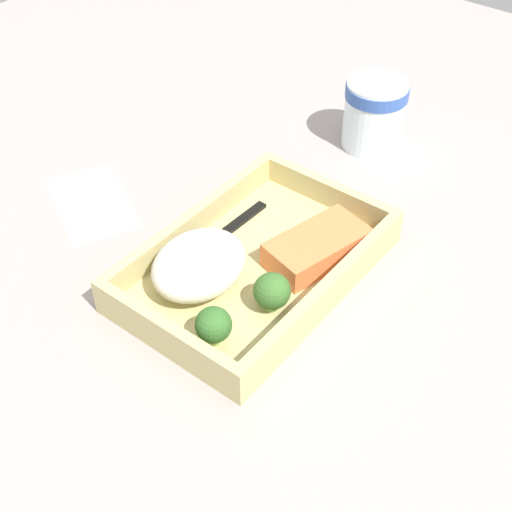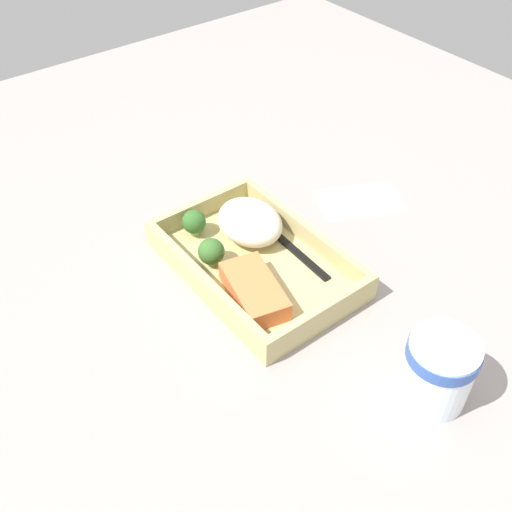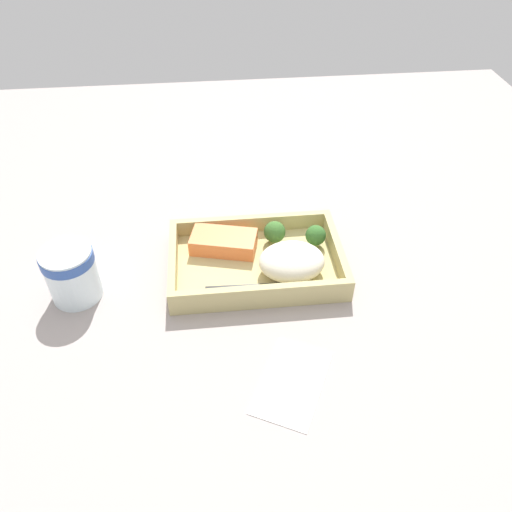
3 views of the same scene
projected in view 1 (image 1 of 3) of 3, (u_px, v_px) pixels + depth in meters
The scene contains 10 objects.
ground_plane at pixel (256, 281), 77.84cm from camera, with size 160.00×160.00×2.00cm, color #9C908C.
takeout_tray at pixel (256, 270), 76.75cm from camera, with size 28.85×19.00×1.20cm, color tan.
tray_rim at pixel (256, 256), 75.31cm from camera, with size 28.85×19.00×3.05cm.
salmon_fillet at pixel (317, 247), 76.44cm from camera, with size 11.15×5.81×2.88cm, color #F17841.
mashed_potatoes at pixel (199, 265), 72.82cm from camera, with size 10.80×8.76×5.10cm, color #EFE5C8.
broccoli_floret_1 at pixel (214, 325), 67.07cm from camera, with size 3.57×3.57×4.17cm.
broccoli_floret_2 at pixel (272, 292), 70.34cm from camera, with size 3.78×3.78×4.28cm.
fork at pixel (211, 243), 78.79cm from camera, with size 15.84×2.30×0.44cm.
paper_cup at pixel (375, 111), 92.11cm from camera, with size 8.09×8.09×9.20cm.
receipt_slip at pixel (91, 202), 86.18cm from camera, with size 8.13×13.34×0.24cm, color white.
Camera 1 is at (43.63, 34.07, 53.79)cm, focal length 50.00 mm.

